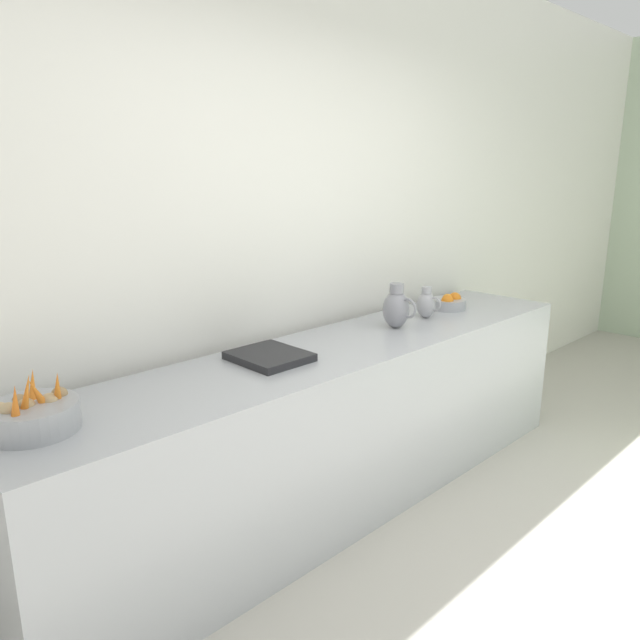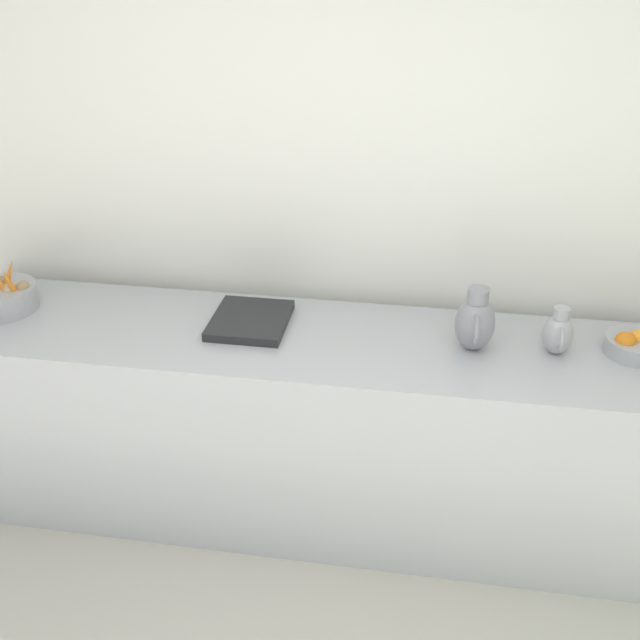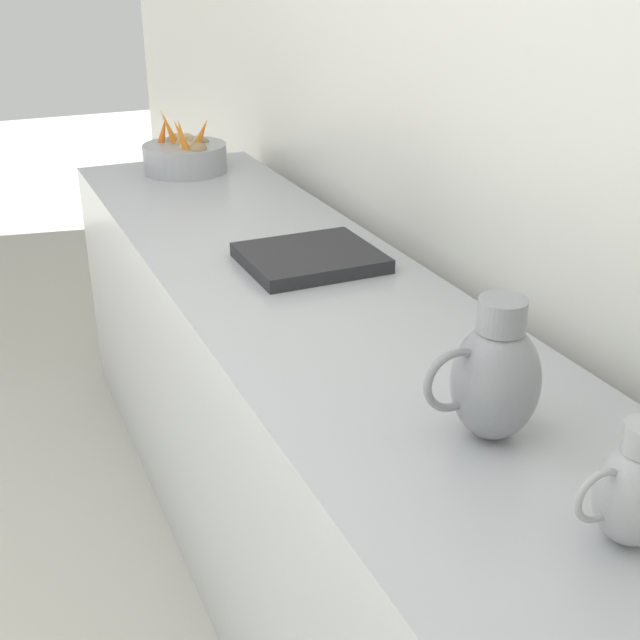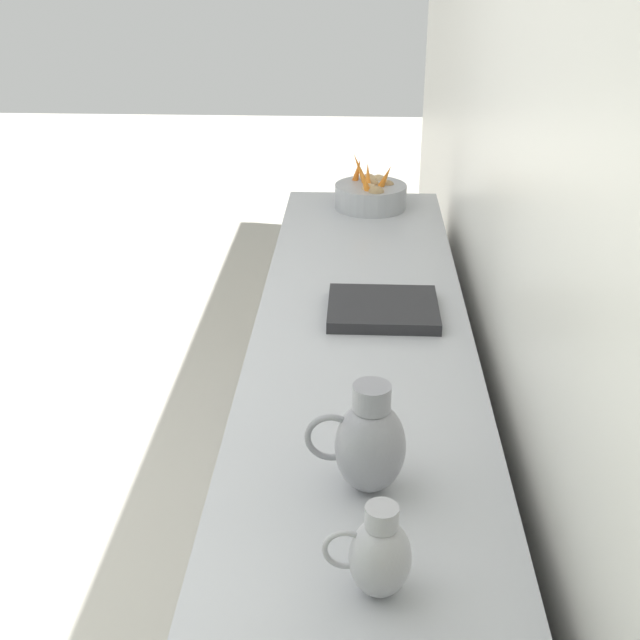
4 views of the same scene
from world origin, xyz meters
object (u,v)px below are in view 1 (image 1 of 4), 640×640
object	(u,v)px
vegetable_colander	(33,415)
orange_bowl	(449,303)
metal_pitcher_tall	(397,308)
metal_pitcher_short	(426,304)

from	to	relation	value
vegetable_colander	orange_bowl	size ratio (longest dim) A/B	1.33
metal_pitcher_tall	metal_pitcher_short	xyz separation A→B (m)	(-0.02, 0.31, -0.03)
metal_pitcher_tall	metal_pitcher_short	size ratio (longest dim) A/B	1.33
orange_bowl	vegetable_colander	bearing A→B (deg)	-89.12
orange_bowl	metal_pitcher_short	bearing A→B (deg)	-82.63
vegetable_colander	metal_pitcher_tall	bearing A→B (deg)	89.52
vegetable_colander	orange_bowl	world-z (taller)	vegetable_colander
orange_bowl	metal_pitcher_short	xyz separation A→B (m)	(0.04, -0.30, 0.04)
vegetable_colander	metal_pitcher_tall	distance (m)	1.95
orange_bowl	metal_pitcher_short	distance (m)	0.30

